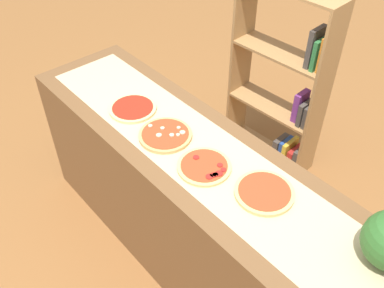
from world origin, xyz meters
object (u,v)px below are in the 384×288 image
(pizza_plain_0, at_px, (133,108))
(pizza_plain_3, at_px, (264,192))
(pizza_mushroom_1, at_px, (165,135))
(pizza_pepperoni_2, at_px, (204,166))
(bookshelf, at_px, (285,95))

(pizza_plain_0, distance_m, pizza_plain_3, 0.89)
(pizza_plain_0, bearing_deg, pizza_mushroom_1, -1.29)
(pizza_mushroom_1, height_order, pizza_pepperoni_2, pizza_mushroom_1)
(pizza_plain_0, relative_size, pizza_mushroom_1, 0.95)
(pizza_mushroom_1, xyz_separation_m, bookshelf, (-0.09, 1.13, -0.32))
(pizza_mushroom_1, distance_m, bookshelf, 1.18)
(pizza_plain_0, distance_m, pizza_mushroom_1, 0.29)
(pizza_pepperoni_2, xyz_separation_m, pizza_plain_3, (0.29, 0.09, 0.00))
(pizza_pepperoni_2, xyz_separation_m, bookshelf, (-0.39, 1.13, -0.32))
(bookshelf, bearing_deg, pizza_plain_0, -100.22)
(pizza_plain_0, bearing_deg, pizza_plain_3, 5.08)
(pizza_mushroom_1, relative_size, bookshelf, 0.20)
(pizza_pepperoni_2, relative_size, bookshelf, 0.19)
(pizza_plain_3, relative_size, bookshelf, 0.20)
(pizza_pepperoni_2, height_order, pizza_plain_3, same)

